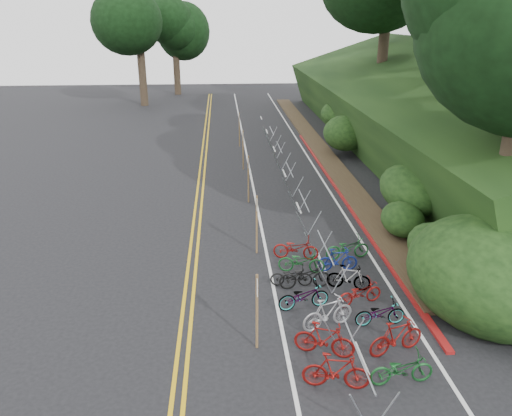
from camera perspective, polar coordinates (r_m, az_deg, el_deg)
The scene contains 10 objects.
ground at distance 16.25m, azimuth -0.80°, elevation -13.00°, with size 120.00×120.00×0.00m, color black.
road_markings at distance 25.27m, azimuth -0.67°, elevation -0.02°, with size 7.47×80.00×0.01m.
red_curb at distance 27.76m, azimuth 9.60°, elevation 1.74°, with size 0.25×28.00×0.10m, color maroon.
embankment at distance 35.84m, azimuth 18.78°, elevation 9.48°, with size 14.30×48.14×9.11m.
bike_rack_front at distance 13.48m, azimuth 11.48°, elevation -16.91°, with size 1.17×3.11×1.24m.
bike_racks_rest at distance 27.95m, azimuth 3.84°, elevation 3.87°, with size 1.14×23.00×1.17m.
signpost_near at distance 14.45m, azimuth 0.11°, elevation -11.22°, with size 0.08×0.40×2.42m.
signposts_rest at distance 28.52m, azimuth -1.21°, elevation 5.47°, with size 0.08×18.40×2.50m.
bike_front at distance 18.10m, azimuth 4.05°, elevation -7.74°, with size 1.51×0.53×0.79m, color black.
bike_valet at distance 17.01m, azimuth 9.13°, elevation -9.68°, with size 3.26×9.33×1.08m.
Camera 1 is at (-0.72, -13.44, 9.11)m, focal length 35.00 mm.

